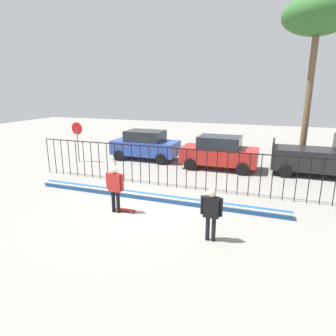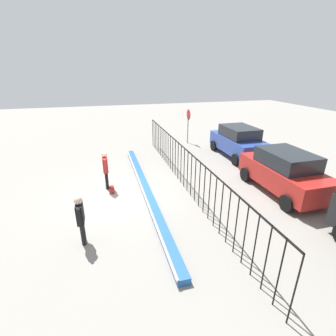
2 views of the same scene
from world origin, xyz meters
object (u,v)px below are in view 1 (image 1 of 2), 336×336
skateboarder (115,185)px  camera_operator (211,210)px  parked_car_red (219,152)px  stop_sign (77,137)px  pickup_truck (324,157)px  skateboard (126,210)px  parked_car_blue (145,145)px  palm_tree_tall (318,18)px

skateboarder → camera_operator: skateboarder is taller
parked_car_red → stop_sign: size_ratio=1.72×
stop_sign → pickup_truck: bearing=7.1°
skateboarder → parked_car_red: size_ratio=0.42×
skateboard → parked_car_blue: (-2.84, 8.05, 0.91)m
skateboard → palm_tree_tall: 14.13m
skateboarder → palm_tree_tall: (6.94, 9.71, 7.03)m
camera_operator → parked_car_blue: (-6.34, 9.11, -0.03)m
skateboarder → skateboard: 1.08m
camera_operator → parked_car_red: (-1.37, 8.49, -0.03)m
parked_car_red → stop_sign: 8.83m
palm_tree_tall → parked_car_blue: bearing=-171.1°
skateboarder → pickup_truck: size_ratio=0.38×
parked_car_red → camera_operator: bearing=-78.3°
stop_sign → palm_tree_tall: 15.13m
camera_operator → parked_car_red: parked_car_red is taller
skateboarder → camera_operator: (3.80, -0.88, -0.08)m
stop_sign → parked_car_red: bearing=9.2°
camera_operator → stop_sign: 12.31m
skateboarder → parked_car_red: bearing=58.4°
pickup_truck → stop_sign: stop_sign is taller
skateboarder → palm_tree_tall: palm_tree_tall is taller
parked_car_blue → parked_car_red: same height
skateboard → palm_tree_tall: bearing=35.6°
stop_sign → palm_tree_tall: bearing=14.9°
skateboard → stop_sign: 9.04m
skateboard → camera_operator: size_ratio=0.48×
parked_car_blue → palm_tree_tall: (9.48, 1.48, 7.14)m
skateboarder → stop_sign: bearing=121.4°
skateboard → palm_tree_tall: size_ratio=0.09×
skateboarder → skateboard: skateboarder is taller
parked_car_red → skateboard: bearing=-103.5°
parked_car_blue → skateboarder: bearing=-72.4°
parked_car_red → palm_tree_tall: palm_tree_tall is taller
pickup_truck → palm_tree_tall: (-0.93, 1.76, 7.08)m
palm_tree_tall → stop_sign: bearing=-165.1°
camera_operator → parked_car_red: 8.60m
pickup_truck → stop_sign: size_ratio=1.88×
skateboard → palm_tree_tall: (6.63, 9.53, 8.06)m
pickup_truck → parked_car_blue: bearing=174.5°
skateboard → parked_car_red: bearing=54.5°
stop_sign → skateboard: bearing=-42.5°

